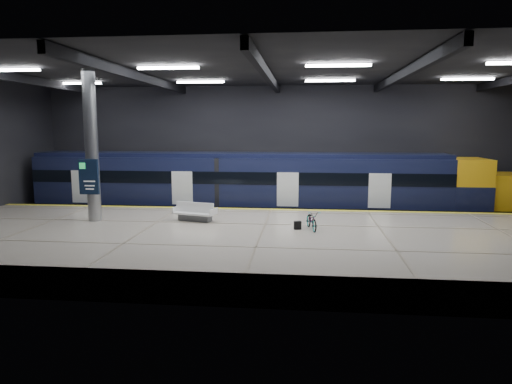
# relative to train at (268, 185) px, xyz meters

# --- Properties ---
(ground) EXTENTS (30.00, 30.00, 0.00)m
(ground) POSITION_rel_train_xyz_m (0.39, -5.50, -2.06)
(ground) COLOR black
(ground) RESTS_ON ground
(room_shell) EXTENTS (30.10, 16.10, 8.05)m
(room_shell) POSITION_rel_train_xyz_m (0.39, -5.49, 3.66)
(room_shell) COLOR black
(room_shell) RESTS_ON ground
(platform) EXTENTS (30.00, 11.00, 1.10)m
(platform) POSITION_rel_train_xyz_m (0.39, -8.00, -1.51)
(platform) COLOR beige
(platform) RESTS_ON ground
(safety_strip) EXTENTS (30.00, 0.40, 0.01)m
(safety_strip) POSITION_rel_train_xyz_m (0.39, -2.75, -0.95)
(safety_strip) COLOR yellow
(safety_strip) RESTS_ON platform
(rails) EXTENTS (30.00, 1.52, 0.16)m
(rails) POSITION_rel_train_xyz_m (0.39, 0.00, -1.98)
(rails) COLOR gray
(rails) RESTS_ON ground
(train) EXTENTS (29.40, 2.84, 3.79)m
(train) POSITION_rel_train_xyz_m (0.00, 0.00, 0.00)
(train) COLOR black
(train) RESTS_ON ground
(bench) EXTENTS (2.13, 1.30, 0.88)m
(bench) POSITION_rel_train_xyz_m (-2.93, -6.10, -0.65)
(bench) COLOR #595B60
(bench) RESTS_ON platform
(bicycle) EXTENTS (0.89, 1.65, 0.82)m
(bicycle) POSITION_rel_train_xyz_m (2.45, -7.39, -0.55)
(bicycle) COLOR #99999E
(bicycle) RESTS_ON platform
(pannier_bag) EXTENTS (0.34, 0.25, 0.35)m
(pannier_bag) POSITION_rel_train_xyz_m (1.85, -7.39, -0.78)
(pannier_bag) COLOR black
(pannier_bag) RESTS_ON platform
(info_column) EXTENTS (0.90, 0.78, 6.90)m
(info_column) POSITION_rel_train_xyz_m (-7.61, -6.52, 2.40)
(info_column) COLOR #9EA0A5
(info_column) RESTS_ON platform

